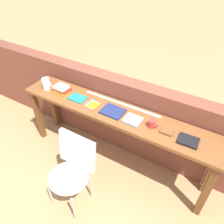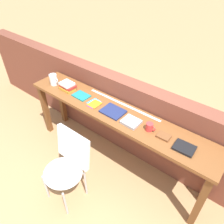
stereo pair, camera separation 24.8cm
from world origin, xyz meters
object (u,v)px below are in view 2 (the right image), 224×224
book_stack_leftmost (67,86)px  leather_journal_brown (164,136)px  pitcher_white (53,79)px  chair_white_moulded (67,164)px  magazine_cycling (81,96)px  book_open_centre (113,111)px  mug (150,127)px  book_repair_rightmost (184,148)px  pamphlet_pile_colourful (94,103)px

book_stack_leftmost → leather_journal_brown: 1.41m
pitcher_white → chair_white_moulded: bearing=-36.3°
magazine_cycling → leather_journal_brown: 1.16m
book_stack_leftmost → book_open_centre: bearing=-0.5°
mug → book_repair_rightmost: 0.40m
chair_white_moulded → book_repair_rightmost: book_repair_rightmost is taller
book_stack_leftmost → pamphlet_pile_colourful: (0.49, -0.02, -0.04)m
book_open_centre → pitcher_white: bearing=-177.9°
leather_journal_brown → book_stack_leftmost: bearing=178.2°
book_open_centre → leather_journal_brown: leather_journal_brown is taller
pitcher_white → book_repair_rightmost: size_ratio=0.93×
book_stack_leftmost → magazine_cycling: book_stack_leftmost is taller
pitcher_white → book_stack_leftmost: bearing=7.0°
magazine_cycling → leather_journal_brown: leather_journal_brown is taller
book_stack_leftmost → mug: book_stack_leftmost is taller
chair_white_moulded → book_stack_leftmost: (-0.66, 0.68, 0.40)m
book_open_centre → pamphlet_pile_colourful: bearing=-176.4°
chair_white_moulded → book_repair_rightmost: size_ratio=4.52×
pamphlet_pile_colourful → book_repair_rightmost: bearing=-0.2°
pitcher_white → book_open_centre: pitcher_white is taller
pitcher_white → mug: 1.48m
book_repair_rightmost → leather_journal_brown: bearing=172.5°
book_stack_leftmost → magazine_cycling: 0.25m
book_open_centre → leather_journal_brown: 0.65m
chair_white_moulded → magazine_cycling: bearing=120.8°
book_stack_leftmost → leather_journal_brown: (1.41, -0.01, -0.04)m
mug → leather_journal_brown: bearing=1.1°
pamphlet_pile_colourful → leather_journal_brown: (0.93, 0.01, 0.01)m
pamphlet_pile_colourful → leather_journal_brown: leather_journal_brown is taller
magazine_cycling → leather_journal_brown: bearing=1.4°
pamphlet_pile_colourful → leather_journal_brown: 0.93m
pamphlet_pile_colourful → book_repair_rightmost: book_repair_rightmost is taller
magazine_cycling → pitcher_white: bearing=-175.2°
mug → leather_journal_brown: mug is taller
pitcher_white → magazine_cycling: size_ratio=0.87×
leather_journal_brown → mug: bearing=179.5°
book_stack_leftmost → book_repair_rightmost: 1.64m
pitcher_white → pamphlet_pile_colourful: 0.73m
chair_white_moulded → magazine_cycling: (-0.41, 0.68, 0.36)m
leather_journal_brown → book_repair_rightmost: 0.23m
book_open_centre → book_repair_rightmost: 0.88m
pamphlet_pile_colourful → book_stack_leftmost: bearing=177.7°
book_stack_leftmost → mug: (1.25, -0.01, -0.00)m
pitcher_white → magazine_cycling: (0.49, 0.03, -0.07)m
book_open_centre → leather_journal_brown: bearing=0.9°
chair_white_moulded → mug: (0.59, 0.68, 0.40)m
pitcher_white → book_repair_rightmost: pitcher_white is taller
chair_white_moulded → leather_journal_brown: 1.08m
chair_white_moulded → pamphlet_pile_colourful: bearing=104.3°
magazine_cycling → book_open_centre: bearing=1.1°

